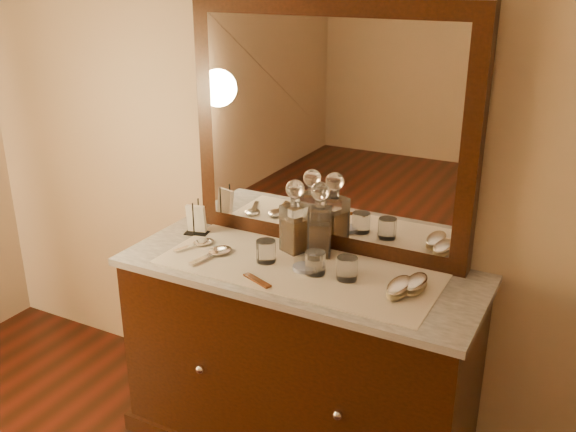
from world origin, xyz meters
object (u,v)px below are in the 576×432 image
Objects in this scene: brush_near at (399,288)px; decanter_left at (295,224)px; pin_dish at (304,268)px; napkin_rack at (196,221)px; mirror_frame at (329,129)px; comb at (257,280)px; hand_mirror_inner at (217,252)px; decanter_right at (320,227)px; brush_far at (416,284)px; dresser_cabinet at (299,362)px; hand_mirror_outer at (200,243)px.

decanter_left is at bearing 162.23° from brush_near.
napkin_rack is at bearing 169.57° from pin_dish.
pin_dish is (0.03, -0.26, -0.49)m from mirror_frame.
hand_mirror_inner is (-0.27, 0.13, 0.00)m from comb.
decanter_right is (0.11, 0.01, 0.00)m from decanter_left.
napkin_rack is at bearing 176.30° from brush_far.
comb is at bearing -158.56° from brush_far.
decanter_left is at bearing 4.65° from napkin_rack.
mirror_frame reaches higher than decanter_left.
dresser_cabinet is 0.58m from decanter_right.
pin_dish is 0.49m from hand_mirror_outer.
decanter_left is 0.34m from hand_mirror_inner.
brush_near reaches higher than hand_mirror_inner.
hand_mirror_inner reaches higher than comb.
pin_dish is 0.38m from hand_mirror_inner.
hand_mirror_inner is (-0.26, -0.18, -0.11)m from decanter_left.
hand_mirror_outer is at bearing -178.59° from dresser_cabinet.
dresser_cabinet is 4.56× the size of decanter_left.
hand_mirror_outer is at bearing -151.16° from mirror_frame.
hand_mirror_inner is at bearing 175.82° from comb.
hand_mirror_inner is (-0.38, -0.04, 0.00)m from pin_dish.
comb is 0.36m from decanter_right.
mirror_frame is 6.24× the size of hand_mirror_outer.
napkin_rack is (-0.58, 0.11, 0.05)m from pin_dish.
mirror_frame is at bearing 146.09° from brush_near.
pin_dish is 0.52× the size of brush_near.
decanter_right reaches higher than decanter_left.
napkin_rack reaches higher than brush_far.
decanter_left is 0.42m from hand_mirror_outer.
decanter_right is at bearing 165.69° from brush_far.
hand_mirror_inner is at bearing -22.04° from hand_mirror_outer.
dresser_cabinet is 8.18× the size of brush_near.
brush_far reaches higher than dresser_cabinet.
hand_mirror_outer is (-0.93, -0.03, -0.01)m from brush_far.
mirror_frame is 5.33× the size of hand_mirror_inner.
brush_near is 0.76× the size of hand_mirror_inner.
pin_dish is 0.21m from decanter_left.
mirror_frame is 13.55× the size of pin_dish.
brush_near is (0.40, -0.17, -0.10)m from decanter_right.
decanter_left is at bearing -175.34° from decanter_right.
napkin_rack is 0.98m from brush_near.
decanter_right is at bearing -79.47° from mirror_frame.
brush_near is at bearing -1.53° from hand_mirror_outer.
decanter_left is at bearing 112.92° from comb.
dresser_cabinet is at bearing -55.56° from decanter_left.
pin_dish is 0.28× the size of decanter_right.
comb is at bearing -100.71° from mirror_frame.
decanter_right reaches higher than hand_mirror_outer.
brush_near is (0.39, -0.02, 0.02)m from pin_dish.
decanter_right is (-0.01, 0.15, 0.11)m from pin_dish.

